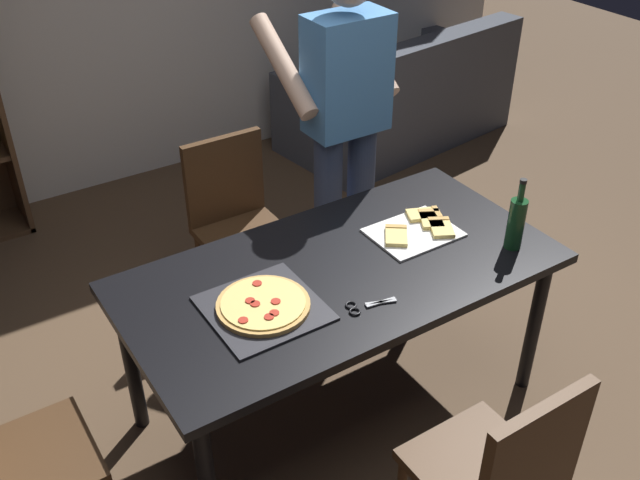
% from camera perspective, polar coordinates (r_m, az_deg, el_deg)
% --- Properties ---
extents(ground_plane, '(12.00, 12.00, 0.00)m').
position_cam_1_polar(ground_plane, '(3.36, 1.42, -12.65)').
color(ground_plane, brown).
extents(dining_table, '(1.74, 0.89, 0.75)m').
position_cam_1_polar(dining_table, '(2.90, 1.61, -3.40)').
color(dining_table, black).
rests_on(dining_table, ground_plane).
extents(chair_near_camera, '(0.42, 0.42, 0.90)m').
position_cam_1_polar(chair_near_camera, '(2.52, 14.08, -17.15)').
color(chair_near_camera, '#472D19').
rests_on(chair_near_camera, ground_plane).
extents(chair_far_side, '(0.42, 0.42, 0.90)m').
position_cam_1_polar(chair_far_side, '(3.67, -6.64, 1.96)').
color(chair_far_side, '#472D19').
rests_on(chair_far_side, ground_plane).
extents(couch, '(1.80, 1.06, 0.85)m').
position_cam_1_polar(couch, '(5.48, 6.47, 10.72)').
color(couch, '#4C515B').
rests_on(couch, ground_plane).
extents(person_serving_pizza, '(0.55, 0.54, 1.75)m').
position_cam_1_polar(person_serving_pizza, '(3.49, 1.92, 9.52)').
color(person_serving_pizza, '#38476B').
rests_on(person_serving_pizza, ground_plane).
extents(pepperoni_pizza_on_tray, '(0.41, 0.41, 0.04)m').
position_cam_1_polar(pepperoni_pizza_on_tray, '(2.66, -4.49, -5.19)').
color(pepperoni_pizza_on_tray, '#2D2D33').
rests_on(pepperoni_pizza_on_tray, dining_table).
extents(pizza_slices_on_towel, '(0.38, 0.28, 0.03)m').
position_cam_1_polar(pizza_slices_on_towel, '(3.11, 7.78, 0.96)').
color(pizza_slices_on_towel, white).
rests_on(pizza_slices_on_towel, dining_table).
extents(wine_bottle, '(0.07, 0.07, 0.32)m').
position_cam_1_polar(wine_bottle, '(3.02, 15.19, 1.37)').
color(wine_bottle, '#194723').
rests_on(wine_bottle, dining_table).
extents(kitchen_scissors, '(0.20, 0.10, 0.01)m').
position_cam_1_polar(kitchen_scissors, '(2.67, 3.41, -5.22)').
color(kitchen_scissors, silver).
rests_on(kitchen_scissors, dining_table).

